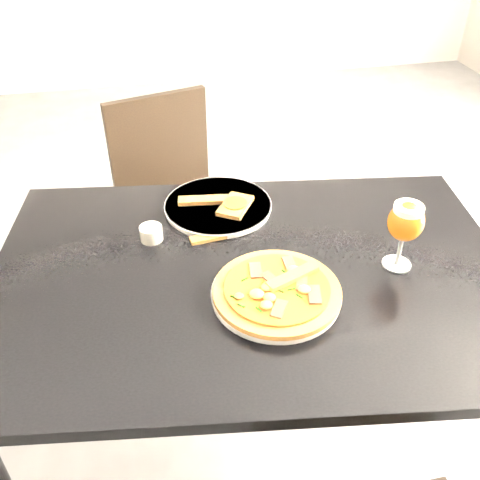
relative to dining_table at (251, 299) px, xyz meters
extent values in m
plane|color=#58575A|center=(0.14, 0.31, -0.66)|extent=(6.00, 6.00, 0.00)
cube|color=black|center=(0.00, 0.00, 0.08)|extent=(1.30, 0.97, 0.03)
cylinder|color=black|center=(-0.48, 0.41, -0.30)|extent=(0.05, 0.05, 0.72)
cylinder|color=black|center=(0.58, 0.26, -0.30)|extent=(0.05, 0.05, 0.72)
cube|color=black|center=(-0.10, 0.71, -0.24)|extent=(0.48, 0.48, 0.04)
cylinder|color=black|center=(-0.21, 0.51, -0.46)|extent=(0.03, 0.03, 0.40)
cylinder|color=black|center=(0.10, 0.59, -0.46)|extent=(0.03, 0.03, 0.40)
cylinder|color=black|center=(-0.29, 0.82, -0.46)|extent=(0.03, 0.03, 0.40)
cylinder|color=black|center=(0.02, 0.90, -0.46)|extent=(0.03, 0.03, 0.40)
cube|color=black|center=(-0.14, 0.88, -0.01)|extent=(0.37, 0.12, 0.39)
cylinder|color=white|center=(0.03, -0.10, 0.10)|extent=(0.33, 0.33, 0.01)
cylinder|color=olive|center=(0.03, -0.10, 0.11)|extent=(0.28, 0.28, 0.01)
cylinder|color=red|center=(0.03, -0.10, 0.12)|extent=(0.23, 0.23, 0.01)
cube|color=#452A1E|center=(0.06, -0.10, 0.12)|extent=(0.06, 0.03, 0.00)
cube|color=#452A1E|center=(0.06, -0.06, 0.12)|extent=(0.05, 0.06, 0.00)
cube|color=#452A1E|center=(0.00, -0.04, 0.12)|extent=(0.05, 0.06, 0.00)
cube|color=#452A1E|center=(0.00, -0.10, 0.12)|extent=(0.06, 0.03, 0.00)
cube|color=#452A1E|center=(0.01, -0.15, 0.12)|extent=(0.05, 0.06, 0.00)
cube|color=#452A1E|center=(0.07, -0.16, 0.12)|extent=(0.05, 0.06, 0.00)
ellipsoid|color=gold|center=(0.05, -0.09, 0.13)|extent=(0.03, 0.03, 0.01)
ellipsoid|color=gold|center=(0.05, -0.04, 0.13)|extent=(0.03, 0.03, 0.01)
ellipsoid|color=gold|center=(0.02, -0.09, 0.13)|extent=(0.03, 0.03, 0.01)
ellipsoid|color=gold|center=(-0.03, -0.08, 0.13)|extent=(0.03, 0.03, 0.01)
ellipsoid|color=gold|center=(0.01, -0.11, 0.13)|extent=(0.03, 0.03, 0.01)
ellipsoid|color=gold|center=(0.01, -0.17, 0.13)|extent=(0.03, 0.03, 0.01)
ellipsoid|color=gold|center=(0.04, -0.12, 0.13)|extent=(0.03, 0.03, 0.01)
ellipsoid|color=gold|center=(0.10, -0.12, 0.13)|extent=(0.03, 0.03, 0.01)
cube|color=#174E0E|center=(0.04, -0.09, 0.12)|extent=(0.01, 0.02, 0.00)
cube|color=#174E0E|center=(0.03, -0.06, 0.12)|extent=(0.00, 0.02, 0.00)
cube|color=#174E0E|center=(-0.01, -0.04, 0.12)|extent=(0.01, 0.02, 0.00)
cube|color=#174E0E|center=(0.01, -0.09, 0.12)|extent=(0.02, 0.01, 0.00)
cube|color=#174E0E|center=(-0.03, -0.09, 0.12)|extent=(0.02, 0.01, 0.00)
cube|color=#174E0E|center=(0.02, -0.11, 0.12)|extent=(0.02, 0.01, 0.00)
cube|color=#174E0E|center=(0.00, -0.13, 0.12)|extent=(0.02, 0.01, 0.00)
cube|color=#174E0E|center=(0.01, -0.17, 0.12)|extent=(0.01, 0.02, 0.00)
cube|color=#174E0E|center=(0.03, -0.13, 0.12)|extent=(0.00, 0.02, 0.00)
cube|color=#174E0E|center=(0.06, -0.15, 0.12)|extent=(0.01, 0.02, 0.00)
cube|color=#174E0E|center=(0.04, -0.11, 0.12)|extent=(0.02, 0.01, 0.00)
cube|color=#174E0E|center=(0.08, -0.11, 0.12)|extent=(0.02, 0.01, 0.00)
cube|color=#174E0E|center=(0.10, -0.08, 0.12)|extent=(0.02, 0.01, 0.00)
cube|color=#174E0E|center=(0.05, -0.08, 0.12)|extent=(0.02, 0.01, 0.00)
cube|color=olive|center=(0.07, -0.08, 0.13)|extent=(0.13, 0.07, 0.01)
cylinder|color=white|center=(-0.03, 0.27, 0.10)|extent=(0.34, 0.34, 0.02)
cube|color=olive|center=(-0.07, 0.29, 0.11)|extent=(0.14, 0.05, 0.01)
cube|color=olive|center=(0.01, 0.25, 0.11)|extent=(0.12, 0.13, 0.01)
cylinder|color=red|center=(0.01, 0.25, 0.12)|extent=(0.06, 0.06, 0.00)
cube|color=olive|center=(-0.06, 0.14, 0.09)|extent=(0.12, 0.04, 0.01)
cylinder|color=beige|center=(-0.21, 0.17, 0.11)|extent=(0.06, 0.06, 0.04)
cylinder|color=yellow|center=(-0.21, 0.17, 0.12)|extent=(0.05, 0.05, 0.01)
cylinder|color=#B1B7BB|center=(0.34, -0.05, 0.09)|extent=(0.07, 0.07, 0.00)
cylinder|color=#B1B7BB|center=(0.34, -0.05, 0.13)|extent=(0.01, 0.01, 0.07)
ellipsoid|color=#A04E0F|center=(0.34, -0.05, 0.21)|extent=(0.08, 0.08, 0.09)
cylinder|color=white|center=(0.34, -0.05, 0.25)|extent=(0.07, 0.07, 0.02)
camera|label=1|loc=(-0.22, -0.92, 0.88)|focal=40.00mm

